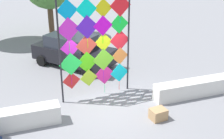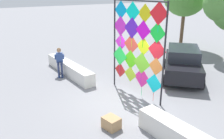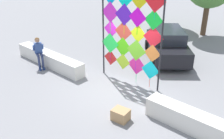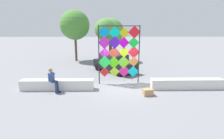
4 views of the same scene
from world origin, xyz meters
The scene contains 7 objects.
ground centered at (0.00, 0.00, 0.00)m, with size 120.00×120.00×0.00m, color gray.
plaza_ledge_left centered at (-4.24, -0.29, 0.33)m, with size 4.68×0.61×0.67m, color silver.
plaza_ledge_right centered at (4.24, -0.29, 0.33)m, with size 4.68×0.61×0.67m, color silver.
kite_display_rack centered at (-0.15, 1.03, 2.30)m, with size 2.97×0.33×4.10m.
seated_vendor centered at (-4.35, -0.75, 0.89)m, with size 0.72×0.61×1.52m.
parked_car centered at (-0.35, 4.50, 0.81)m, with size 4.02×4.26×1.60m.
cardboard_box_large centered at (1.44, -1.41, 0.20)m, with size 0.56×0.46×0.40m, color tan.
Camera 3 is at (6.07, -7.00, 5.32)m, focal length 40.96 mm.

